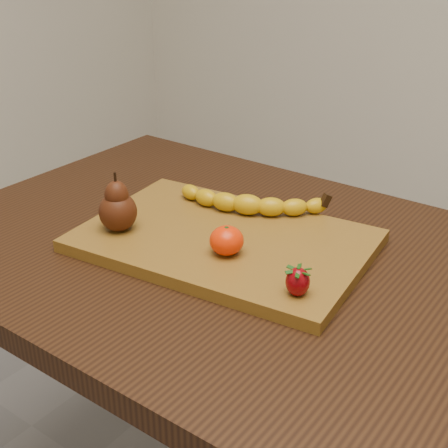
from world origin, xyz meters
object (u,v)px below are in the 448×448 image
Objects in this scene: table at (229,298)px; cutting_board at (224,241)px; mandarin at (227,240)px; pear at (117,202)px.

cutting_board is (-0.01, -0.00, 0.11)m from table.
cutting_board is 8.66× the size of mandarin.
cutting_board is 4.65× the size of pear.
pear reaches higher than table.
pear reaches higher than cutting_board.
cutting_board is at bearing 129.94° from mandarin.
table is at bearing 28.35° from pear.
mandarin is (0.03, -0.05, 0.14)m from table.
table is 10.33× the size of pear.
pear is (-0.15, -0.08, 0.06)m from cutting_board.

